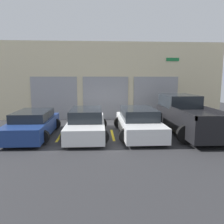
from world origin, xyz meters
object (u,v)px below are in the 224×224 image
object	(u,v)px
sedan_side	(33,124)
van_right	(86,123)
sedan_white	(138,122)
pickup_truck	(187,116)

from	to	relation	value
sedan_side	van_right	world-z (taller)	van_right
sedan_white	van_right	size ratio (longest dim) A/B	1.02
sedan_white	pickup_truck	bearing A→B (deg)	6.03
sedan_white	van_right	bearing A→B (deg)	179.98
sedan_white	van_right	xyz separation A→B (m)	(-2.61, 0.00, -0.01)
sedan_side	van_right	xyz separation A→B (m)	(2.61, 0.01, 0.03)
sedan_white	sedan_side	size ratio (longest dim) A/B	1.06
pickup_truck	sedan_side	bearing A→B (deg)	-177.93
sedan_side	pickup_truck	bearing A→B (deg)	2.07
pickup_truck	sedan_white	distance (m)	2.64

